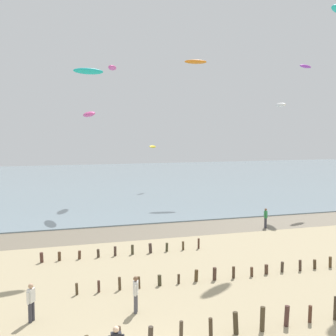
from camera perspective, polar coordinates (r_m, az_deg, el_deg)
name	(u,v)px	position (r m, az deg, el deg)	size (l,w,h in m)	color
wet_sand_strip	(89,236)	(34.51, -10.74, -9.05)	(120.00, 5.20, 0.01)	#7A6D59
sea	(65,182)	(71.48, -13.94, -1.82)	(160.00, 70.00, 0.10)	gray
groyne_near	(317,312)	(20.35, 19.65, -18.01)	(19.37, 0.36, 1.08)	#4D3C24
groyne_mid	(240,272)	(24.97, 9.77, -13.79)	(17.63, 0.35, 0.72)	#493A27
groyne_far	(118,251)	(28.79, -6.78, -11.19)	(10.93, 0.31, 0.74)	#4E3129
person_by_waterline	(266,217)	(37.36, 13.18, -6.58)	(0.30, 0.56, 1.71)	#383842
person_left_flank	(136,293)	(20.06, -4.43, -16.66)	(0.32, 0.55, 1.71)	#4C4C56
person_right_flank	(31,301)	(20.07, -18.18, -16.89)	(0.37, 0.50, 1.71)	#383842
kite_aloft_0	(88,71)	(29.81, -10.81, 12.85)	(2.11, 0.67, 0.34)	#19B2B7
kite_aloft_3	(196,62)	(54.02, 3.79, 14.27)	(2.84, 0.91, 0.45)	orange
kite_aloft_4	(112,68)	(54.31, -7.62, 13.41)	(3.03, 0.97, 0.48)	#E54C99
kite_aloft_7	(153,147)	(58.81, -2.10, 2.94)	(1.82, 0.58, 0.29)	yellow
kite_aloft_8	(305,66)	(50.32, 18.26, 13.04)	(2.15, 0.69, 0.34)	purple
kite_aloft_9	(281,105)	(44.62, 15.15, 8.32)	(2.51, 0.80, 0.40)	white
kite_aloft_11	(89,114)	(44.19, -10.73, 7.23)	(3.33, 1.07, 0.53)	#E54C99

